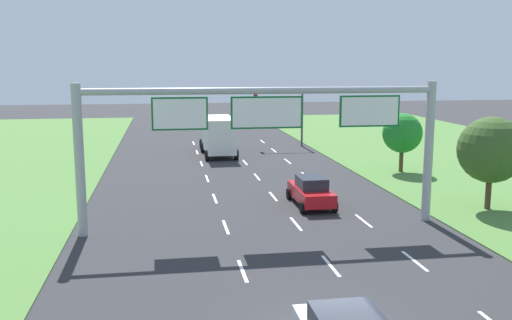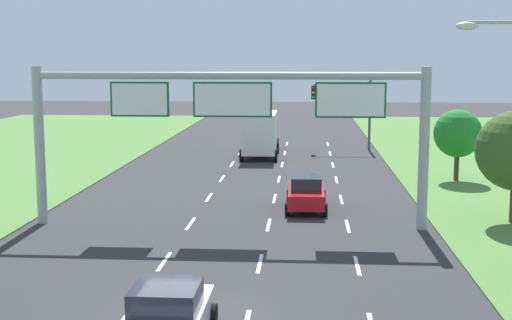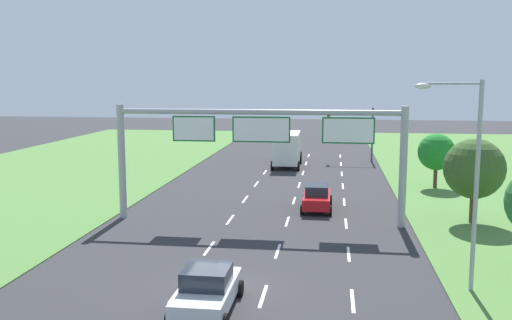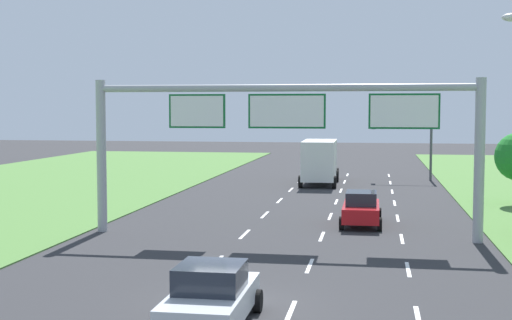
{
  "view_description": "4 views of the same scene",
  "coord_description": "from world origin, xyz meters",
  "px_view_note": "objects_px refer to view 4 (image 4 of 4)",
  "views": [
    {
      "loc": [
        -4.55,
        -14.64,
        7.85
      ],
      "look_at": [
        0.19,
        14.81,
        2.79
      ],
      "focal_mm": 40.0,
      "sensor_mm": 36.0,
      "label": 1
    },
    {
      "loc": [
        3.36,
        -18.88,
        7.39
      ],
      "look_at": [
        1.28,
        10.68,
        3.1
      ],
      "focal_mm": 50.0,
      "sensor_mm": 36.0,
      "label": 2
    },
    {
      "loc": [
        4.35,
        -21.41,
        8.54
      ],
      "look_at": [
        0.19,
        9.41,
        4.09
      ],
      "focal_mm": 40.0,
      "sensor_mm": 36.0,
      "label": 3
    },
    {
      "loc": [
        4.03,
        -19.46,
        5.7
      ],
      "look_at": [
        -1.65,
        14.5,
        3.2
      ],
      "focal_mm": 50.0,
      "sensor_mm": 36.0,
      "label": 4
    }
  ],
  "objects_px": {
    "box_truck": "(320,160)",
    "traffic_light_mast": "(406,132)",
    "sign_gantry": "(287,125)",
    "car_near_red": "(361,208)",
    "car_lead_silver": "(211,297)"
  },
  "relations": [
    {
      "from": "box_truck",
      "to": "car_near_red",
      "type": "bearing_deg",
      "value": -80.49
    },
    {
      "from": "car_near_red",
      "to": "traffic_light_mast",
      "type": "bearing_deg",
      "value": 82.23
    },
    {
      "from": "car_near_red",
      "to": "sign_gantry",
      "type": "distance_m",
      "value": 6.49
    },
    {
      "from": "car_lead_silver",
      "to": "sign_gantry",
      "type": "xyz_separation_m",
      "value": [
        0.33,
        13.39,
        4.13
      ]
    },
    {
      "from": "box_truck",
      "to": "traffic_light_mast",
      "type": "relative_size",
      "value": 1.44
    },
    {
      "from": "car_near_red",
      "to": "car_lead_silver",
      "type": "bearing_deg",
      "value": -101.68
    },
    {
      "from": "car_lead_silver",
      "to": "box_truck",
      "type": "relative_size",
      "value": 0.54
    },
    {
      "from": "box_truck",
      "to": "car_lead_silver",
      "type": "bearing_deg",
      "value": -90.95
    },
    {
      "from": "sign_gantry",
      "to": "traffic_light_mast",
      "type": "height_order",
      "value": "sign_gantry"
    },
    {
      "from": "box_truck",
      "to": "traffic_light_mast",
      "type": "height_order",
      "value": "traffic_light_mast"
    },
    {
      "from": "car_near_red",
      "to": "car_lead_silver",
      "type": "relative_size",
      "value": 1.02
    },
    {
      "from": "box_truck",
      "to": "traffic_light_mast",
      "type": "bearing_deg",
      "value": 29.08
    },
    {
      "from": "car_near_red",
      "to": "sign_gantry",
      "type": "bearing_deg",
      "value": -130.0
    },
    {
      "from": "traffic_light_mast",
      "to": "car_lead_silver",
      "type": "bearing_deg",
      "value": -99.41
    },
    {
      "from": "car_lead_silver",
      "to": "sign_gantry",
      "type": "distance_m",
      "value": 14.01
    }
  ]
}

